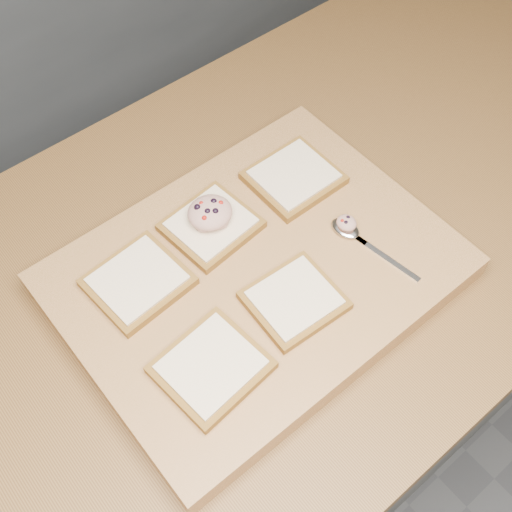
# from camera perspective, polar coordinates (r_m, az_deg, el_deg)

# --- Properties ---
(ground) EXTENTS (4.00, 4.00, 0.00)m
(ground) POSITION_cam_1_polar(r_m,az_deg,el_deg) (1.84, 1.99, -14.24)
(ground) COLOR #515459
(ground) RESTS_ON ground
(island_counter) EXTENTS (2.00, 0.80, 0.90)m
(island_counter) POSITION_cam_1_polar(r_m,az_deg,el_deg) (1.42, 2.52, -8.04)
(island_counter) COLOR slate
(island_counter) RESTS_ON ground
(cutting_board) EXTENTS (0.55, 0.42, 0.04)m
(cutting_board) POSITION_cam_1_polar(r_m,az_deg,el_deg) (0.95, 0.00, -1.68)
(cutting_board) COLOR #B27E4C
(cutting_board) RESTS_ON island_counter
(bread_far_left) EXTENTS (0.14, 0.13, 0.02)m
(bread_far_left) POSITION_cam_1_polar(r_m,az_deg,el_deg) (0.93, -10.46, -2.24)
(bread_far_left) COLOR brown
(bread_far_left) RESTS_ON cutting_board
(bread_far_center) EXTENTS (0.13, 0.13, 0.02)m
(bread_far_center) POSITION_cam_1_polar(r_m,az_deg,el_deg) (0.97, -4.01, 2.75)
(bread_far_center) COLOR brown
(bread_far_center) RESTS_ON cutting_board
(bread_far_right) EXTENTS (0.13, 0.12, 0.02)m
(bread_far_right) POSITION_cam_1_polar(r_m,az_deg,el_deg) (1.03, 3.38, 7.00)
(bread_far_right) COLOR brown
(bread_far_right) RESTS_ON cutting_board
(bread_near_left) EXTENTS (0.14, 0.13, 0.02)m
(bread_near_left) POSITION_cam_1_polar(r_m,az_deg,el_deg) (0.85, -4.00, -9.81)
(bread_near_left) COLOR brown
(bread_near_left) RESTS_ON cutting_board
(bread_near_center) EXTENTS (0.13, 0.12, 0.02)m
(bread_near_center) POSITION_cam_1_polar(r_m,az_deg,el_deg) (0.90, 3.43, -3.93)
(bread_near_center) COLOR brown
(bread_near_center) RESTS_ON cutting_board
(tuna_salad_dollop) EXTENTS (0.07, 0.06, 0.03)m
(tuna_salad_dollop) POSITION_cam_1_polar(r_m,az_deg,el_deg) (0.95, -4.12, 3.89)
(tuna_salad_dollop) COLOR tan
(tuna_salad_dollop) RESTS_ON bread_far_center
(spoon) EXTENTS (0.04, 0.16, 0.01)m
(spoon) POSITION_cam_1_polar(r_m,az_deg,el_deg) (0.97, 8.49, 2.07)
(spoon) COLOR silver
(spoon) RESTS_ON cutting_board
(spoon_salad) EXTENTS (0.03, 0.03, 0.02)m
(spoon_salad) POSITION_cam_1_polar(r_m,az_deg,el_deg) (0.97, 8.04, 2.94)
(spoon_salad) COLOR tan
(spoon_salad) RESTS_ON spoon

